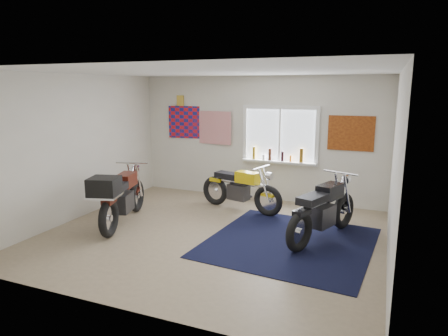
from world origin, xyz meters
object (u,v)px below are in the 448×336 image
at_px(navy_rug, 290,242).
at_px(yellow_triumph, 240,190).
at_px(black_chrome_bike, 323,212).
at_px(maroon_tourer, 120,196).

height_order(navy_rug, yellow_triumph, yellow_triumph).
xyz_separation_m(yellow_triumph, black_chrome_bike, (1.79, -0.98, 0.04)).
bearing_deg(black_chrome_bike, navy_rug, 150.03).
xyz_separation_m(navy_rug, yellow_triumph, (-1.34, 1.35, 0.42)).
bearing_deg(yellow_triumph, maroon_tourer, -120.11).
height_order(black_chrome_bike, maroon_tourer, black_chrome_bike).
height_order(navy_rug, black_chrome_bike, black_chrome_bike).
bearing_deg(navy_rug, black_chrome_bike, 39.08).
bearing_deg(black_chrome_bike, yellow_triumph, 82.30).
height_order(yellow_triumph, black_chrome_bike, black_chrome_bike).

